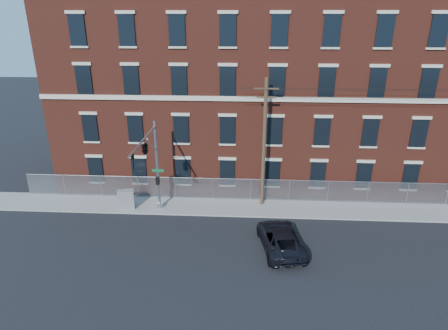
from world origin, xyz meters
TOP-DOWN VIEW (x-y plane):
  - ground at (0.00, 0.00)m, footprint 140.00×140.00m
  - sidewalk at (12.00, 5.00)m, footprint 65.00×3.00m
  - mill_building at (12.00, 13.93)m, footprint 55.30×14.32m
  - chain_link_fence at (12.00, 6.30)m, footprint 59.06×0.06m
  - traffic_signal_mast at (-6.00, 2.18)m, footprint 0.90×6.75m
  - utility_pole_near at (2.00, 5.60)m, footprint 1.80×0.28m
  - pickup_truck at (2.99, -0.42)m, footprint 3.26×5.60m
  - utility_cabinet at (-8.56, 4.20)m, footprint 1.34×0.88m

SIDE VIEW (x-z plane):
  - ground at x=0.00m, z-range 0.00..0.00m
  - sidewalk at x=12.00m, z-range 0.00..0.12m
  - pickup_truck at x=2.99m, z-range 0.00..1.47m
  - utility_cabinet at x=-8.56m, z-range 0.12..1.67m
  - chain_link_fence at x=12.00m, z-range 0.13..1.98m
  - utility_pole_near at x=2.00m, z-range 0.34..10.34m
  - traffic_signal_mast at x=-6.00m, z-range 1.89..8.89m
  - mill_building at x=12.00m, z-range 0.00..16.30m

